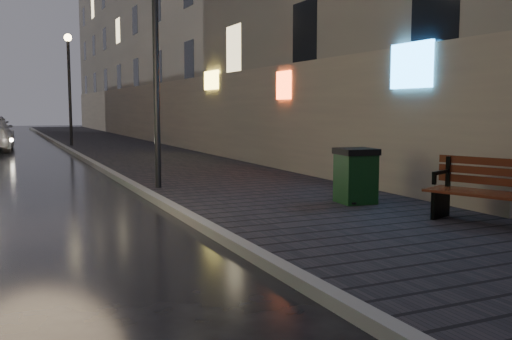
{
  "coord_description": "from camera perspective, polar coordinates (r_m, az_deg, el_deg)",
  "views": [
    {
      "loc": [
        -1.49,
        -6.64,
        1.97
      ],
      "look_at": [
        2.75,
        2.6,
        0.85
      ],
      "focal_mm": 40.0,
      "sensor_mm": 36.0,
      "label": 1
    }
  ],
  "objects": [
    {
      "name": "lamp_near",
      "position": [
        13.16,
        -10.01,
        12.82
      ],
      "size": [
        0.36,
        0.36,
        5.28
      ],
      "color": "black",
      "rests_on": "sidewalk"
    },
    {
      "name": "lamp_far",
      "position": [
        28.87,
        -18.18,
        8.99
      ],
      "size": [
        0.36,
        0.36,
        5.28
      ],
      "color": "black",
      "rests_on": "sidewalk"
    },
    {
      "name": "curb",
      "position": [
        27.86,
        -18.42,
        2.06
      ],
      "size": [
        0.2,
        58.0,
        0.15
      ],
      "primitive_type": "cube",
      "color": "slate",
      "rests_on": "ground"
    },
    {
      "name": "trash_bin",
      "position": [
        11.02,
        9.93,
        -0.52
      ],
      "size": [
        0.75,
        0.75,
        1.05
      ],
      "rotation": [
        0.0,
        0.0,
        -0.1
      ],
      "color": "black",
      "rests_on": "sidewalk"
    },
    {
      "name": "bench",
      "position": [
        9.63,
        22.72,
        -2.0
      ],
      "size": [
        1.39,
        2.12,
        1.03
      ],
      "rotation": [
        0.0,
        0.0,
        0.38
      ],
      "color": "black",
      "rests_on": "sidewalk"
    },
    {
      "name": "building_near",
      "position": [
        33.1,
        -9.64,
        14.06
      ],
      "size": [
        1.8,
        50.0,
        13.0
      ],
      "primitive_type": "cube",
      "color": "#605B54",
      "rests_on": "ground"
    },
    {
      "name": "sidewalk",
      "position": [
        28.22,
        -13.58,
        2.26
      ],
      "size": [
        4.6,
        58.0,
        0.15
      ],
      "primitive_type": "cube",
      "color": "black",
      "rests_on": "ground"
    },
    {
      "name": "ground",
      "position": [
        7.08,
        -11.68,
        -9.99
      ],
      "size": [
        120.0,
        120.0,
        0.0
      ],
      "primitive_type": "plane",
      "color": "black",
      "rests_on": "ground"
    }
  ]
}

